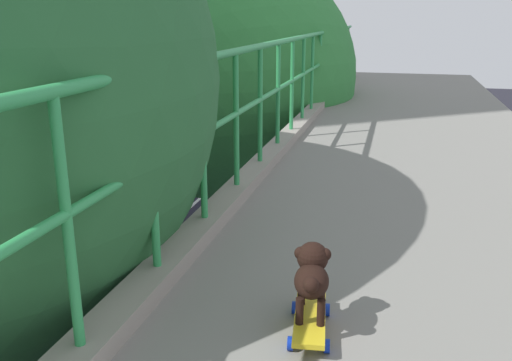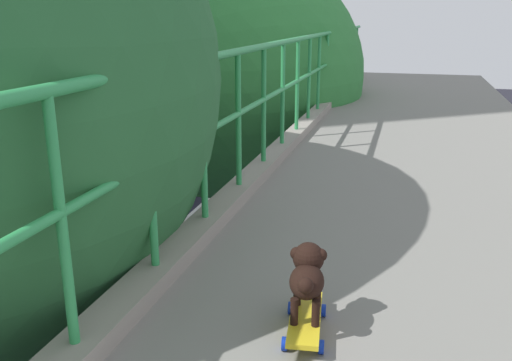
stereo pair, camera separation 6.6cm
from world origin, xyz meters
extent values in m
cylinder|color=green|center=(-0.25, 2.62, 6.32)|extent=(0.04, 0.04, 1.03)
cylinder|color=green|center=(-0.25, 3.37, 6.32)|extent=(0.04, 0.04, 1.03)
cylinder|color=green|center=(-0.25, 4.12, 6.32)|extent=(0.04, 0.04, 1.03)
cylinder|color=green|center=(-0.25, 4.87, 6.32)|extent=(0.04, 0.04, 1.03)
cylinder|color=green|center=(-0.25, 5.62, 6.32)|extent=(0.04, 0.04, 1.03)
cylinder|color=green|center=(-0.25, 6.37, 6.32)|extent=(0.04, 0.04, 1.03)
cylinder|color=green|center=(-0.25, 7.12, 6.32)|extent=(0.04, 0.04, 1.03)
cylinder|color=green|center=(-0.25, 7.87, 6.32)|extent=(0.04, 0.04, 1.03)
cylinder|color=green|center=(-0.25, 8.62, 6.32)|extent=(0.04, 0.04, 1.03)
cylinder|color=green|center=(-0.25, 9.37, 6.32)|extent=(0.04, 0.04, 1.03)
cylinder|color=green|center=(-0.25, 10.12, 6.32)|extent=(0.04, 0.04, 1.03)
cylinder|color=green|center=(-0.25, 10.87, 6.32)|extent=(0.04, 0.04, 1.03)
cylinder|color=green|center=(-0.25, 11.62, 6.32)|extent=(0.04, 0.04, 1.03)
cylinder|color=green|center=(-0.25, 12.37, 6.32)|extent=(0.04, 0.04, 1.03)
cylinder|color=green|center=(-0.25, 13.12, 6.32)|extent=(0.04, 0.04, 1.03)
cylinder|color=green|center=(-0.25, 13.87, 6.32)|extent=(0.04, 0.04, 1.03)
cylinder|color=black|center=(-5.68, 9.29, 0.30)|extent=(0.23, 0.60, 0.60)
cube|color=navy|center=(-8.35, 20.70, 1.71)|extent=(2.38, 11.01, 2.87)
cube|color=black|center=(-8.35, 20.70, 2.21)|extent=(2.40, 10.13, 0.70)
cylinder|color=black|center=(-7.20, 24.56, 0.48)|extent=(0.28, 0.96, 0.96)
cylinder|color=black|center=(-9.49, 24.56, 0.48)|extent=(0.28, 0.96, 0.96)
cylinder|color=black|center=(-7.20, 17.68, 0.48)|extent=(0.28, 0.96, 0.96)
cylinder|color=black|center=(-9.49, 17.68, 0.48)|extent=(0.28, 0.96, 0.96)
cylinder|color=brown|center=(-2.40, 10.63, 2.30)|extent=(0.45, 0.45, 4.60)
ellipsoid|color=#31813B|center=(-2.40, 10.63, 6.04)|extent=(5.23, 5.23, 4.60)
cube|color=gold|center=(0.62, 3.11, 5.78)|extent=(0.20, 0.48, 0.02)
cylinder|color=#0D2BAE|center=(0.68, 3.27, 5.74)|extent=(0.03, 0.06, 0.06)
cylinder|color=#0D2BAE|center=(0.53, 3.25, 5.74)|extent=(0.03, 0.06, 0.06)
cylinder|color=#0D2BAE|center=(0.72, 2.97, 5.74)|extent=(0.03, 0.06, 0.06)
cylinder|color=#0D2BAE|center=(0.56, 2.95, 5.74)|extent=(0.03, 0.06, 0.06)
cylinder|color=black|center=(0.66, 3.21, 5.85)|extent=(0.04, 0.04, 0.12)
cylinder|color=black|center=(0.57, 3.20, 5.85)|extent=(0.04, 0.04, 0.12)
cylinder|color=black|center=(0.68, 3.04, 5.85)|extent=(0.04, 0.04, 0.12)
cylinder|color=black|center=(0.59, 3.03, 5.85)|extent=(0.04, 0.04, 0.12)
ellipsoid|color=black|center=(0.62, 3.12, 5.96)|extent=(0.18, 0.25, 0.14)
sphere|color=black|center=(0.61, 3.21, 6.03)|extent=(0.15, 0.15, 0.15)
ellipsoid|color=black|center=(0.60, 3.28, 6.02)|extent=(0.06, 0.07, 0.04)
sphere|color=black|center=(0.67, 3.22, 6.05)|extent=(0.06, 0.06, 0.06)
sphere|color=black|center=(0.56, 3.21, 6.05)|extent=(0.06, 0.06, 0.06)
sphere|color=black|center=(0.64, 3.00, 6.00)|extent=(0.07, 0.07, 0.07)
camera|label=1|loc=(0.93, 0.95, 7.09)|focal=37.85mm
camera|label=2|loc=(0.99, 0.97, 7.09)|focal=37.85mm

